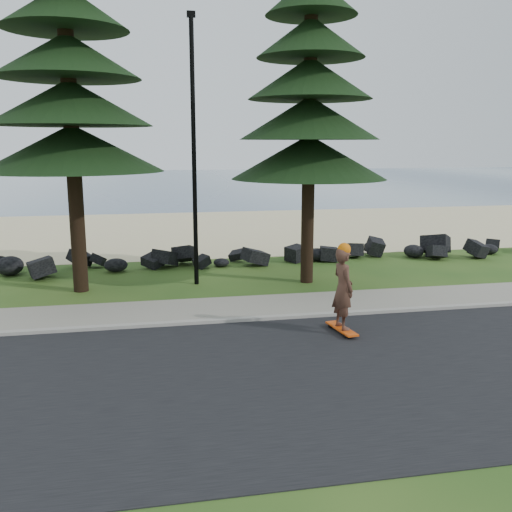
{
  "coord_description": "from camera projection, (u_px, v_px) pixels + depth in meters",
  "views": [
    {
      "loc": [
        -1.49,
        -14.38,
        4.4
      ],
      "look_at": [
        1.3,
        0.0,
        1.48
      ],
      "focal_mm": 40.0,
      "sensor_mm": 36.0,
      "label": 1
    }
  ],
  "objects": [
    {
      "name": "ground",
      "position": [
        208.0,
        313.0,
        14.98
      ],
      "size": [
        160.0,
        160.0,
        0.0
      ],
      "primitive_type": "plane",
      "color": "#214716",
      "rests_on": "ground"
    },
    {
      "name": "pine_right",
      "position": [
        311.0,
        17.0,
        16.76
      ],
      "size": [
        4.8,
        4.8,
        12.72
      ],
      "color": "black",
      "rests_on": "ground"
    },
    {
      "name": "road",
      "position": [
        234.0,
        382.0,
        10.65
      ],
      "size": [
        160.0,
        7.0,
        0.02
      ],
      "primitive_type": "cube",
      "color": "black",
      "rests_on": "ground"
    },
    {
      "name": "ocean",
      "position": [
        158.0,
        182.0,
        64.08
      ],
      "size": [
        160.0,
        58.0,
        0.01
      ],
      "primitive_type": "cube",
      "color": "#3C5773",
      "rests_on": "ground"
    },
    {
      "name": "kerb",
      "position": [
        211.0,
        321.0,
        14.11
      ],
      "size": [
        160.0,
        0.2,
        0.1
      ],
      "primitive_type": "cube",
      "color": "#9C978D",
      "rests_on": "ground"
    },
    {
      "name": "lamp_post",
      "position": [
        194.0,
        151.0,
        17.26
      ],
      "size": [
        0.25,
        0.14,
        8.14
      ],
      "color": "black",
      "rests_on": "ground"
    },
    {
      "name": "seawall_boulders",
      "position": [
        191.0,
        268.0,
        20.37
      ],
      "size": [
        60.0,
        2.4,
        1.1
      ],
      "primitive_type": null,
      "color": "black",
      "rests_on": "ground"
    },
    {
      "name": "skateboarder",
      "position": [
        343.0,
        289.0,
        13.19
      ],
      "size": [
        0.56,
        1.18,
        2.14
      ],
      "rotation": [
        0.0,
        0.0,
        1.72
      ],
      "color": "#D3460C",
      "rests_on": "ground"
    },
    {
      "name": "sidewalk",
      "position": [
        207.0,
        309.0,
        15.17
      ],
      "size": [
        160.0,
        2.0,
        0.08
      ],
      "primitive_type": "cube",
      "color": "gray",
      "rests_on": "ground"
    },
    {
      "name": "beach_sand",
      "position": [
        177.0,
        231.0,
        28.94
      ],
      "size": [
        160.0,
        15.0,
        0.01
      ],
      "primitive_type": "cube",
      "color": "beige",
      "rests_on": "ground"
    }
  ]
}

